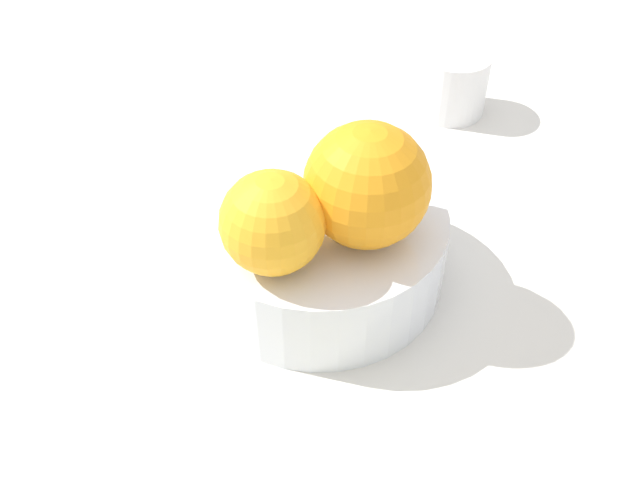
# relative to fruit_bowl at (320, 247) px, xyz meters

# --- Properties ---
(ground_plane) EXTENTS (1.10, 1.10, 0.02)m
(ground_plane) POSITION_rel_fruit_bowl_xyz_m (0.00, 0.00, -0.04)
(ground_plane) COLOR silver
(fruit_bowl) EXTENTS (0.17, 0.17, 0.06)m
(fruit_bowl) POSITION_rel_fruit_bowl_xyz_m (0.00, 0.00, 0.00)
(fruit_bowl) COLOR silver
(fruit_bowl) RESTS_ON ground_plane
(orange_in_bowl_0) EXTENTS (0.08, 0.08, 0.08)m
(orange_in_bowl_0) POSITION_rel_fruit_bowl_xyz_m (-0.02, -0.03, 0.07)
(orange_in_bowl_0) COLOR orange
(orange_in_bowl_0) RESTS_ON fruit_bowl
(orange_in_bowl_1) EXTENTS (0.06, 0.06, 0.06)m
(orange_in_bowl_1) POSITION_rel_fruit_bowl_xyz_m (-0.05, 0.02, 0.06)
(orange_in_bowl_1) COLOR #F9A823
(orange_in_bowl_1) RESTS_ON fruit_bowl
(ceramic_cup) EXTENTS (0.06, 0.06, 0.06)m
(ceramic_cup) POSITION_rel_fruit_bowl_xyz_m (0.23, -0.11, 0.00)
(ceramic_cup) COLOR white
(ceramic_cup) RESTS_ON ground_plane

